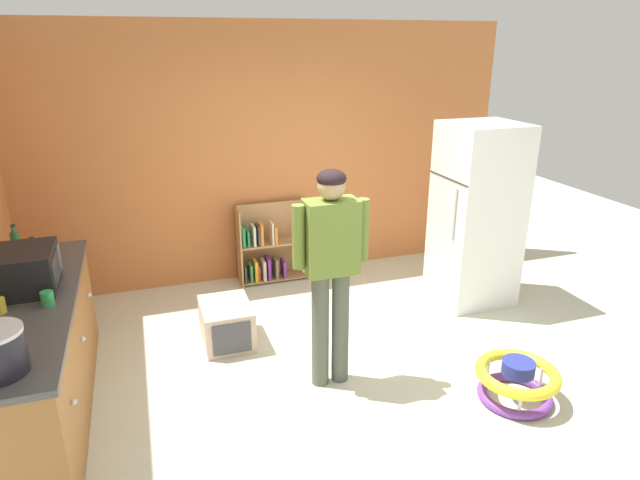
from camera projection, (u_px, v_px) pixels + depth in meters
The scene contains 16 objects.
ground_plane at pixel (353, 384), 4.21m from camera, with size 12.00×12.00×0.00m, color beige.
back_wall at pixel (275, 154), 5.82m from camera, with size 5.20×0.06×2.70m, color #C6723D.
kitchen_counter at pixel (35, 361), 3.70m from camera, with size 0.65×2.25×0.90m.
refrigerator at pixel (477, 215), 5.34m from camera, with size 0.73×0.68×1.78m.
bookshelf at pixel (270, 248), 5.95m from camera, with size 0.80×0.28×0.85m.
standing_person at pixel (331, 261), 3.91m from camera, with size 0.57×0.22×1.68m.
baby_walker at pixel (516, 381), 3.98m from camera, with size 0.60×0.60×0.32m.
pet_carrier at pixel (227, 324), 4.74m from camera, with size 0.42×0.55×0.36m.
microwave at pixel (27, 269), 3.68m from camera, with size 0.37×0.48×0.28m.
banana_bunch at pixel (52, 247), 4.39m from camera, with size 0.12×0.16×0.04m.
clear_bottle at pixel (35, 256), 4.02m from camera, with size 0.07×0.07×0.25m.
green_glass_bottle at pixel (16, 242), 4.29m from camera, with size 0.07×0.07×0.25m.
white_cup at pixel (55, 259), 4.10m from camera, with size 0.08×0.08×0.10m, color white.
red_cup at pixel (18, 264), 4.00m from camera, with size 0.08×0.08×0.10m, color red.
green_cup at pixel (47, 299), 3.47m from camera, with size 0.08×0.08×0.10m, color green.
teal_cup at pixel (1, 338), 3.01m from camera, with size 0.08×0.08×0.10m, color teal.
Camera 1 is at (-1.38, -3.31, 2.49)m, focal length 30.63 mm.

